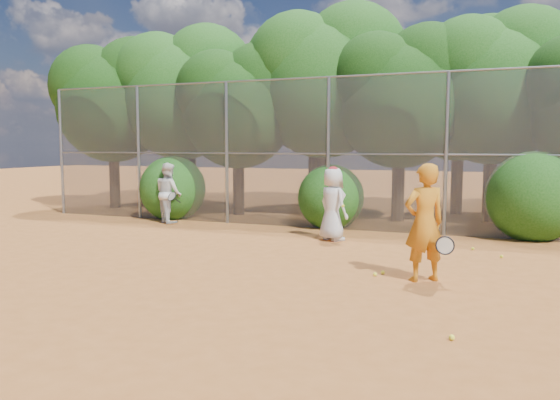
% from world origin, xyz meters
% --- Properties ---
extents(ground, '(80.00, 80.00, 0.00)m').
position_xyz_m(ground, '(0.00, 0.00, 0.00)').
color(ground, '#A55B25').
rests_on(ground, ground).
extents(fence_back, '(20.05, 0.09, 4.03)m').
position_xyz_m(fence_back, '(-0.12, 6.00, 2.05)').
color(fence_back, gray).
rests_on(fence_back, ground).
extents(tree_0, '(4.38, 3.81, 6.00)m').
position_xyz_m(tree_0, '(-9.44, 8.04, 3.93)').
color(tree_0, black).
rests_on(tree_0, ground).
extents(tree_1, '(4.64, 4.03, 6.35)m').
position_xyz_m(tree_1, '(-6.94, 8.54, 4.16)').
color(tree_1, black).
rests_on(tree_1, ground).
extents(tree_2, '(3.99, 3.47, 5.47)m').
position_xyz_m(tree_2, '(-4.45, 7.83, 3.58)').
color(tree_2, black).
rests_on(tree_2, ground).
extents(tree_3, '(4.89, 4.26, 6.70)m').
position_xyz_m(tree_3, '(-1.94, 8.84, 4.40)').
color(tree_3, black).
rests_on(tree_3, ground).
extents(tree_4, '(4.19, 3.64, 5.73)m').
position_xyz_m(tree_4, '(0.55, 8.24, 3.76)').
color(tree_4, black).
rests_on(tree_4, ground).
extents(tree_5, '(4.51, 3.92, 6.17)m').
position_xyz_m(tree_5, '(3.06, 9.04, 4.05)').
color(tree_5, black).
rests_on(tree_5, ground).
extents(tree_9, '(4.83, 4.20, 6.62)m').
position_xyz_m(tree_9, '(-7.94, 10.84, 4.34)').
color(tree_9, black).
rests_on(tree_9, ground).
extents(tree_10, '(5.15, 4.48, 7.06)m').
position_xyz_m(tree_10, '(-2.93, 11.05, 4.63)').
color(tree_10, black).
rests_on(tree_10, ground).
extents(tree_11, '(4.64, 4.03, 6.35)m').
position_xyz_m(tree_11, '(2.06, 10.64, 4.16)').
color(tree_11, black).
rests_on(tree_11, ground).
extents(bush_0, '(2.00, 2.00, 2.00)m').
position_xyz_m(bush_0, '(-6.00, 6.30, 1.00)').
color(bush_0, '#194B12').
rests_on(bush_0, ground).
extents(bush_1, '(1.80, 1.80, 1.80)m').
position_xyz_m(bush_1, '(-1.00, 6.30, 0.90)').
color(bush_1, '#194B12').
rests_on(bush_1, ground).
extents(bush_2, '(2.20, 2.20, 2.20)m').
position_xyz_m(bush_2, '(4.00, 6.30, 1.10)').
color(bush_2, '#194B12').
rests_on(bush_2, ground).
extents(player_yellow, '(0.93, 0.79, 1.94)m').
position_xyz_m(player_yellow, '(2.07, 1.14, 0.97)').
color(player_yellow, orange).
rests_on(player_yellow, ground).
extents(player_teen, '(1.00, 0.93, 1.74)m').
position_xyz_m(player_teen, '(-0.38, 4.30, 0.86)').
color(player_teen, silver).
rests_on(player_teen, ground).
extents(player_white, '(1.06, 1.02, 1.73)m').
position_xyz_m(player_white, '(-5.57, 5.40, 0.86)').
color(player_white, white).
rests_on(player_white, ground).
extents(ball_0, '(0.07, 0.07, 0.07)m').
position_xyz_m(ball_0, '(1.37, 1.34, 0.03)').
color(ball_0, yellow).
rests_on(ball_0, ground).
extents(ball_1, '(0.07, 0.07, 0.07)m').
position_xyz_m(ball_1, '(3.30, 3.55, 0.03)').
color(ball_1, yellow).
rests_on(ball_1, ground).
extents(ball_2, '(0.07, 0.07, 0.07)m').
position_xyz_m(ball_2, '(2.72, -1.58, 0.03)').
color(ball_2, yellow).
rests_on(ball_2, ground).
extents(ball_3, '(0.07, 0.07, 0.07)m').
position_xyz_m(ball_3, '(1.27, 1.15, 0.03)').
color(ball_3, yellow).
rests_on(ball_3, ground).
extents(ball_4, '(0.07, 0.07, 0.07)m').
position_xyz_m(ball_4, '(2.75, 4.21, 0.03)').
color(ball_4, yellow).
rests_on(ball_4, ground).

